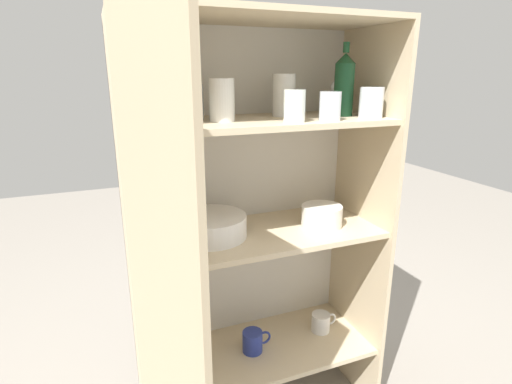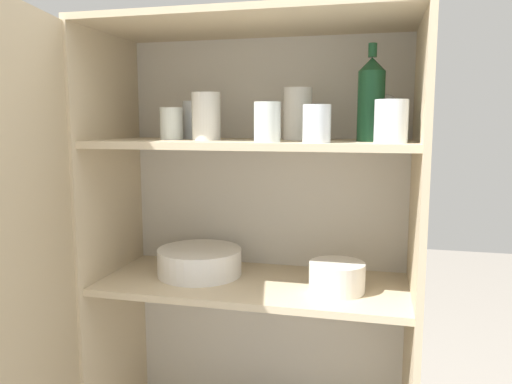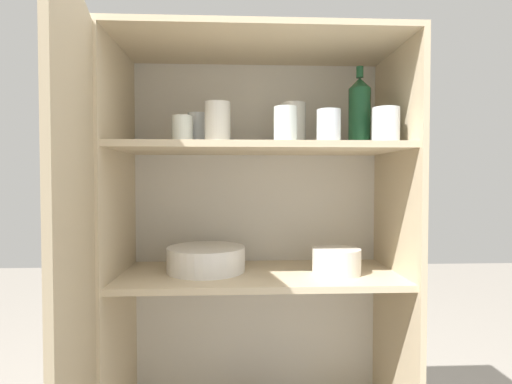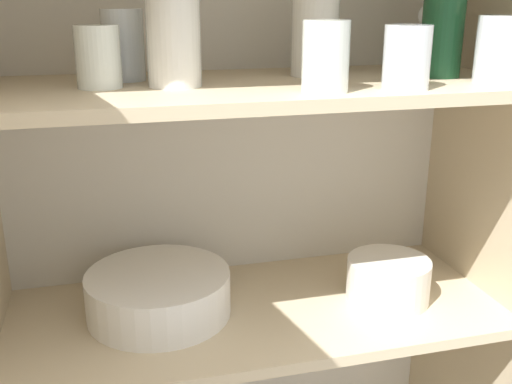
# 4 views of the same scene
# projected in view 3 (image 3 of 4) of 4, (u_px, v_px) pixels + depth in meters

# --- Properties ---
(cupboard_back_panel) EXTENTS (0.93, 0.02, 1.53)m
(cupboard_back_panel) POSITION_uv_depth(u_px,v_px,m) (256.00, 270.00, 1.51)
(cupboard_back_panel) COLOR silver
(cupboard_back_panel) RESTS_ON ground_plane
(cupboard_side_left) EXTENTS (0.02, 0.41, 1.53)m
(cupboard_side_left) POSITION_uv_depth(u_px,v_px,m) (119.00, 285.00, 1.29)
(cupboard_side_left) COLOR #CCB793
(cupboard_side_left) RESTS_ON ground_plane
(cupboard_side_right) EXTENTS (0.02, 0.41, 1.53)m
(cupboard_side_right) POSITION_uv_depth(u_px,v_px,m) (395.00, 282.00, 1.33)
(cupboard_side_right) COLOR #CCB793
(cupboard_side_right) RESTS_ON ground_plane
(cupboard_top_panel) EXTENTS (0.93, 0.41, 0.02)m
(cupboard_top_panel) POSITION_uv_depth(u_px,v_px,m) (259.00, 45.00, 1.29)
(cupboard_top_panel) COLOR #CCB793
(cupboard_top_panel) RESTS_ON cupboard_side_left
(shelf_board_middle) EXTENTS (0.89, 0.38, 0.02)m
(shelf_board_middle) POSITION_uv_depth(u_px,v_px,m) (259.00, 275.00, 1.31)
(shelf_board_middle) COLOR beige
(shelf_board_upper) EXTENTS (0.89, 0.38, 0.02)m
(shelf_board_upper) POSITION_uv_depth(u_px,v_px,m) (259.00, 149.00, 1.30)
(shelf_board_upper) COLOR beige
(cupboard_door) EXTENTS (0.11, 0.46, 1.53)m
(cupboard_door) POSITION_uv_depth(u_px,v_px,m) (77.00, 338.00, 0.86)
(cupboard_door) COLOR tan
(cupboard_door) RESTS_ON ground_plane
(tumbler_glass_0) EXTENTS (0.08, 0.08, 0.11)m
(tumbler_glass_0) POSITION_uv_depth(u_px,v_px,m) (386.00, 125.00, 1.21)
(tumbler_glass_0) COLOR white
(tumbler_glass_0) RESTS_ON shelf_board_upper
(tumbler_glass_1) EXTENTS (0.07, 0.07, 0.09)m
(tumbler_glass_1) POSITION_uv_depth(u_px,v_px,m) (182.00, 131.00, 1.28)
(tumbler_glass_1) COLOR white
(tumbler_glass_1) RESTS_ON shelf_board_upper
(tumbler_glass_2) EXTENTS (0.07, 0.07, 0.12)m
(tumbler_glass_2) POSITION_uv_depth(u_px,v_px,m) (198.00, 130.00, 1.36)
(tumbler_glass_2) COLOR white
(tumbler_glass_2) RESTS_ON shelf_board_upper
(tumbler_glass_3) EXTENTS (0.07, 0.07, 0.10)m
(tumbler_glass_3) POSITION_uv_depth(u_px,v_px,m) (285.00, 124.00, 1.17)
(tumbler_glass_3) COLOR white
(tumbler_glass_3) RESTS_ON shelf_board_upper
(tumbler_glass_4) EXTENTS (0.07, 0.07, 0.09)m
(tumbler_glass_4) POSITION_uv_depth(u_px,v_px,m) (329.00, 126.00, 1.17)
(tumbler_glass_4) COLOR white
(tumbler_glass_4) RESTS_ON shelf_board_upper
(tumbler_glass_5) EXTENTS (0.08, 0.08, 0.14)m
(tumbler_glass_5) POSITION_uv_depth(u_px,v_px,m) (218.00, 124.00, 1.28)
(tumbler_glass_5) COLOR white
(tumbler_glass_5) RESTS_ON shelf_board_upper
(tumbler_glass_6) EXTENTS (0.08, 0.08, 0.15)m
(tumbler_glass_6) POSITION_uv_depth(u_px,v_px,m) (293.00, 125.00, 1.36)
(tumbler_glass_6) COLOR white
(tumbler_glass_6) RESTS_ON shelf_board_upper
(wine_glass_0) EXTENTS (0.07, 0.07, 0.13)m
(wine_glass_0) POSITION_uv_depth(u_px,v_px,m) (363.00, 122.00, 1.39)
(wine_glass_0) COLOR white
(wine_glass_0) RESTS_ON shelf_board_upper
(wine_bottle) EXTENTS (0.07, 0.07, 0.26)m
(wine_bottle) POSITION_uv_depth(u_px,v_px,m) (360.00, 111.00, 1.30)
(wine_bottle) COLOR #194728
(wine_bottle) RESTS_ON shelf_board_upper
(plate_stack_white) EXTENTS (0.26, 0.26, 0.08)m
(plate_stack_white) POSITION_uv_depth(u_px,v_px,m) (206.00, 259.00, 1.33)
(plate_stack_white) COLOR white
(plate_stack_white) RESTS_ON shelf_board_middle
(mixing_bowl_large) EXTENTS (0.16, 0.16, 0.08)m
(mixing_bowl_large) POSITION_uv_depth(u_px,v_px,m) (337.00, 260.00, 1.29)
(mixing_bowl_large) COLOR silver
(mixing_bowl_large) RESTS_ON shelf_board_middle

